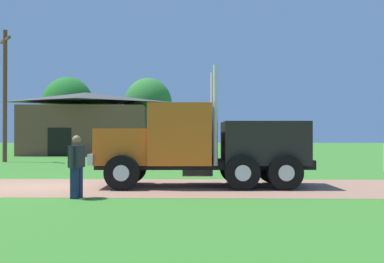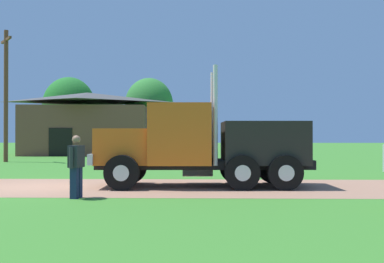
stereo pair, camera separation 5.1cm
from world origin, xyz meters
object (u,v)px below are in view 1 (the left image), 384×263
(shed_building, at_px, (86,125))
(utility_pole_far, at_px, (5,92))
(truck_foreground_white, at_px, (203,145))
(visitor_standing_near, at_px, (77,164))

(shed_building, distance_m, utility_pole_far, 11.94)
(shed_building, bearing_deg, utility_pole_far, -100.63)
(truck_foreground_white, height_order, visitor_standing_near, truck_foreground_white)
(utility_pole_far, bearing_deg, shed_building, 79.37)
(truck_foreground_white, distance_m, utility_pole_far, 18.99)
(visitor_standing_near, height_order, shed_building, shed_building)
(shed_building, bearing_deg, visitor_standing_near, -76.85)
(truck_foreground_white, height_order, shed_building, shed_building)
(truck_foreground_white, relative_size, visitor_standing_near, 4.28)
(truck_foreground_white, distance_m, visitor_standing_near, 4.46)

